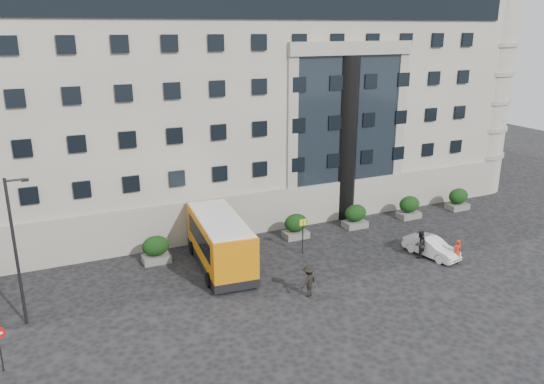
% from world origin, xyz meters
% --- Properties ---
extents(ground, '(120.00, 120.00, 0.00)m').
position_xyz_m(ground, '(0.00, 0.00, 0.00)').
color(ground, black).
rests_on(ground, ground).
extents(civic_building, '(44.00, 24.00, 18.00)m').
position_xyz_m(civic_building, '(6.00, 22.00, 9.00)').
color(civic_building, gray).
rests_on(civic_building, ground).
extents(entrance_column, '(1.80, 1.80, 13.00)m').
position_xyz_m(entrance_column, '(12.00, 10.30, 6.50)').
color(entrance_column, black).
rests_on(entrance_column, ground).
extents(hedge_a, '(1.80, 1.26, 1.84)m').
position_xyz_m(hedge_a, '(-4.00, 7.80, 0.93)').
color(hedge_a, '#5C5D5A').
rests_on(hedge_a, ground).
extents(hedge_b, '(1.80, 1.26, 1.84)m').
position_xyz_m(hedge_b, '(1.20, 7.80, 0.93)').
color(hedge_b, '#5C5D5A').
rests_on(hedge_b, ground).
extents(hedge_c, '(1.80, 1.26, 1.84)m').
position_xyz_m(hedge_c, '(6.40, 7.80, 0.93)').
color(hedge_c, '#5C5D5A').
rests_on(hedge_c, ground).
extents(hedge_d, '(1.80, 1.26, 1.84)m').
position_xyz_m(hedge_d, '(11.60, 7.80, 0.93)').
color(hedge_d, '#5C5D5A').
rests_on(hedge_d, ground).
extents(hedge_e, '(1.80, 1.26, 1.84)m').
position_xyz_m(hedge_e, '(16.80, 7.80, 0.93)').
color(hedge_e, '#5C5D5A').
rests_on(hedge_e, ground).
extents(hedge_f, '(1.80, 1.26, 1.84)m').
position_xyz_m(hedge_f, '(22.00, 7.80, 0.93)').
color(hedge_f, '#5C5D5A').
rests_on(hedge_f, ground).
extents(street_lamp, '(1.16, 0.18, 8.00)m').
position_xyz_m(street_lamp, '(-11.94, 3.00, 4.37)').
color(street_lamp, '#262628').
rests_on(street_lamp, ground).
extents(bus_stop_sign, '(0.50, 0.08, 2.52)m').
position_xyz_m(bus_stop_sign, '(5.50, 5.00, 1.73)').
color(bus_stop_sign, '#262628').
rests_on(bus_stop_sign, ground).
extents(minibus, '(3.52, 8.24, 3.35)m').
position_xyz_m(minibus, '(-0.31, 5.43, 1.84)').
color(minibus, '#C67009').
rests_on(minibus, ground).
extents(parked_car_d, '(2.61, 4.88, 1.30)m').
position_xyz_m(parked_car_d, '(-12.90, 14.62, 0.65)').
color(parked_car_d, black).
rests_on(parked_car_d, ground).
extents(white_taxi, '(2.22, 4.19, 1.31)m').
position_xyz_m(white_taxi, '(13.31, 1.00, 0.66)').
color(white_taxi, silver).
rests_on(white_taxi, ground).
extents(pedestrian_a, '(0.69, 0.54, 1.70)m').
position_xyz_m(pedestrian_a, '(14.00, -0.66, 0.85)').
color(pedestrian_a, '#9E290F').
rests_on(pedestrian_a, ground).
extents(pedestrian_b, '(1.06, 0.91, 1.92)m').
position_xyz_m(pedestrian_b, '(12.42, 1.14, 0.96)').
color(pedestrian_b, black).
rests_on(pedestrian_b, ground).
extents(pedestrian_c, '(1.42, 1.19, 1.91)m').
position_xyz_m(pedestrian_c, '(3.00, -0.49, 0.95)').
color(pedestrian_c, black).
rests_on(pedestrian_c, ground).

